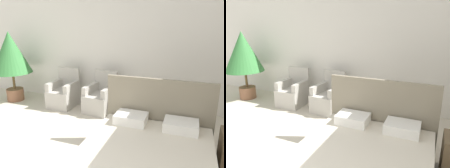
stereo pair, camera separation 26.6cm
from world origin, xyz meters
The scene contains 4 objects.
wall_back centered at (0.00, 4.13, 1.45)m, with size 10.00×0.06×2.90m.
armchair_near_window_left centered at (-0.95, 3.50, 0.28)m, with size 0.58×0.68×0.89m.
armchair_near_window_right centered at (0.01, 3.50, 0.28)m, with size 0.64×0.73×0.89m.
potted_palm centered at (-2.36, 3.40, 1.18)m, with size 0.97×0.97×1.75m.
Camera 2 is at (2.11, -0.68, 1.96)m, focal length 35.00 mm.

